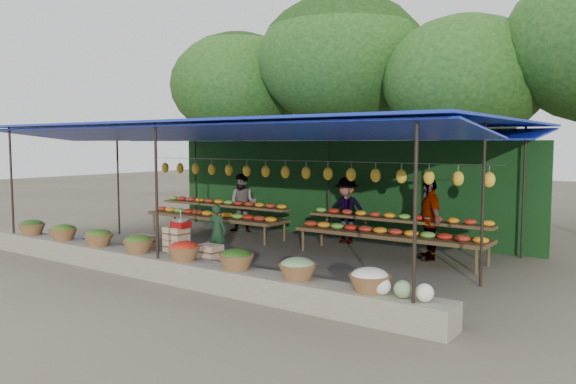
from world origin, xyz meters
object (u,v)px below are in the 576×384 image
Objects in this scene: weighing_scale at (181,223)px; vendor_seated at (217,231)px; crate_counter at (176,250)px; blue_crate_back at (58,243)px; blue_crate_front at (81,243)px.

weighing_scale is 1.05m from vendor_seated.
crate_counter is 5.25× the size of blue_crate_back.
vendor_seated is at bearing 40.73° from blue_crate_back.
weighing_scale is 3.76m from blue_crate_back.
weighing_scale is 0.81× the size of blue_crate_back.
vendor_seated is (0.03, 1.02, -0.28)m from weighing_scale.
crate_counter is 3.02m from blue_crate_front.
crate_counter is at bearing 26.21° from blue_crate_back.
weighing_scale is (0.17, -0.00, 0.55)m from crate_counter.
vendor_seated is at bearing 79.11° from crate_counter.
crate_counter is at bearing 70.81° from vendor_seated.
crate_counter is at bearing 15.24° from blue_crate_front.
weighing_scale reaches higher than crate_counter.
weighing_scale is at bearing -0.00° from crate_counter.
blue_crate_back is (-3.67, -0.36, -0.72)m from weighing_scale.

